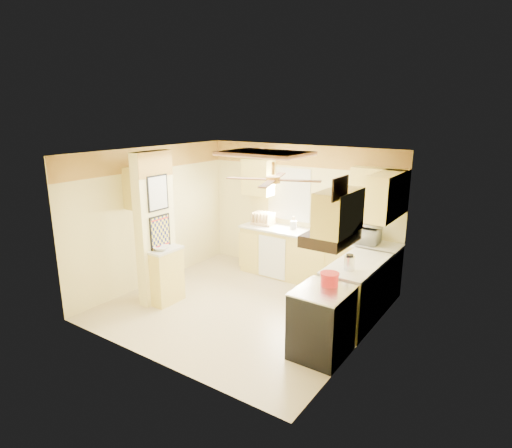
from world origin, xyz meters
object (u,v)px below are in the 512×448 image
Objects in this scene: microwave at (364,235)px; dutch_oven at (330,279)px; stove at (322,322)px; kettle at (349,263)px; bowl at (162,248)px.

microwave is 2.04× the size of dutch_oven.
stove is 2.22m from microwave.
stove is at bearing -92.09° from kettle.
kettle is at bearing 87.91° from stove.
kettle is at bearing 87.29° from dutch_oven.
microwave is at bearing 102.30° from kettle.
bowl is 0.98× the size of dutch_oven.
kettle is (0.29, -1.35, -0.03)m from microwave.
bowl is 2.97m from kettle.
dutch_oven is at bearing -92.71° from kettle.
dutch_oven is at bearing 99.28° from microwave.
stove is at bearing 98.60° from microwave.
microwave is 1.38m from kettle.
microwave is at bearing 40.76° from bowl.
microwave reaches higher than dutch_oven.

